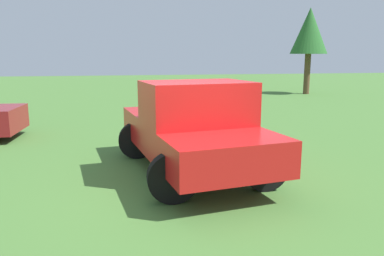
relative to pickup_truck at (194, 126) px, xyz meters
name	(u,v)px	position (x,y,z in m)	size (l,w,h in m)	color
ground_plane	(188,183)	(0.22, 0.53, -0.95)	(80.00, 80.00, 0.00)	#477533
pickup_truck	(194,126)	(0.00, 0.00, 0.00)	(2.89, 4.66, 1.83)	black
tree_back_right	(309,32)	(-9.99, -14.24, 2.78)	(2.20, 2.20, 5.16)	brown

